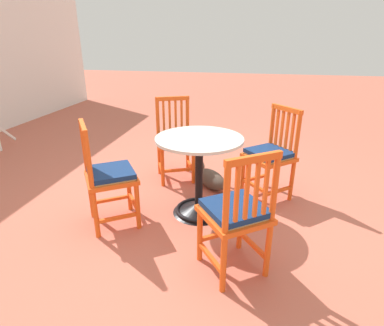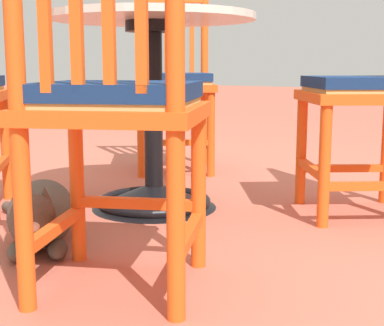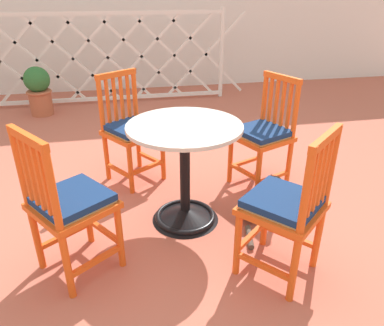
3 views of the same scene
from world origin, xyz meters
name	(u,v)px [view 1 (image 1 of 3)]	position (x,y,z in m)	size (l,w,h in m)	color
ground_plane	(190,215)	(0.00, 0.00, 0.00)	(24.00, 24.00, 0.00)	#BC604C
cafe_table	(199,185)	(0.08, -0.07, 0.28)	(0.76, 0.76, 0.73)	black
orange_chair_tucked_in	(271,155)	(0.53, -0.70, 0.45)	(0.56, 0.56, 0.91)	#EA5619
orange_chair_facing_out	(175,141)	(0.79, 0.33, 0.45)	(0.52, 0.52, 0.91)	#EA5619
orange_chair_by_planter	(108,176)	(-0.25, 0.64, 0.45)	(0.56, 0.56, 0.91)	#EA5619
orange_chair_near_fence	(236,214)	(-0.64, -0.45, 0.45)	(0.56, 0.56, 0.91)	#EA5619
tabby_cat	(210,178)	(0.65, -0.08, 0.10)	(0.48, 0.62, 0.23)	#4C4238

